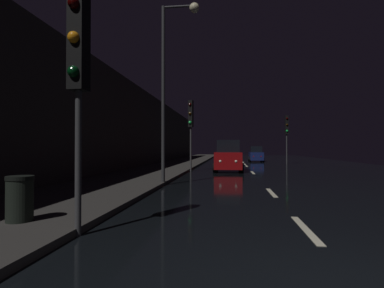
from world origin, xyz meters
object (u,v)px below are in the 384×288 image
Objects in this scene: traffic_light_far_left at (191,120)px; car_approaching_headlights at (228,157)px; traffic_light_near_left at (78,58)px; car_distant_taillights at (256,155)px; streetlamp_overhead at (173,67)px; trash_bin_curbside at (20,198)px; traffic_light_far_right at (287,129)px.

traffic_light_far_left is 3.79m from car_approaching_headlights.
car_distant_taillights is (6.00, 32.18, -2.51)m from traffic_light_near_left.
car_distant_taillights is (5.68, 24.28, -4.42)m from streetlamp_overhead.
streetlamp_overhead reaches higher than trash_bin_curbside.
car_distant_taillights is (5.91, 16.12, -2.83)m from traffic_light_far_left.
trash_bin_curbside is 0.21× the size of car_approaching_headlights.
streetlamp_overhead is at bearing -26.86° from traffic_light_far_right.
streetlamp_overhead is 9.02m from trash_bin_curbside.
traffic_light_far_right reaches higher than car_approaching_headlights.
traffic_light_far_right is 5.34× the size of trash_bin_curbside.
car_distant_taillights reaches higher than trash_bin_curbside.
traffic_light_near_left reaches higher than car_approaching_headlights.
streetlamp_overhead reaches higher than traffic_light_far_right.
traffic_light_far_left is 16.06m from trash_bin_curbside.
traffic_light_near_left is 1.27× the size of car_distant_taillights.
traffic_light_far_right is at bearing 69.04° from trash_bin_curbside.
streetlamp_overhead is 1.84× the size of car_approaching_headlights.
traffic_light_near_left is 32.83m from car_distant_taillights.
traffic_light_far_right is (8.54, 10.65, -0.06)m from traffic_light_far_left.
traffic_light_far_left is 1.37× the size of car_distant_taillights.
car_approaching_headlights reaches higher than car_distant_taillights.
car_distant_taillights is at bearing -157.28° from traffic_light_far_right.
car_approaching_headlights is at bearing 168.19° from car_distant_taillights.
traffic_light_far_left reaches higher than car_approaching_headlights.
streetlamp_overhead reaches higher than traffic_light_far_left.
car_approaching_headlights is at bearing 173.06° from traffic_light_near_left.
car_approaching_headlights is 1.20× the size of car_distant_taillights.
trash_bin_curbside is at bearing 3.87° from traffic_light_far_left.
trash_bin_curbside is 32.67m from car_distant_taillights.
traffic_light_far_right reaches higher than trash_bin_curbside.
traffic_light_near_left is 0.92× the size of traffic_light_far_left.
trash_bin_curbside is (-1.77, -7.53, -4.65)m from streetlamp_overhead.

